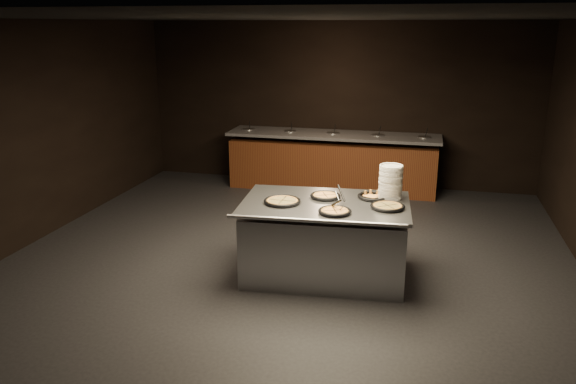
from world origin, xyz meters
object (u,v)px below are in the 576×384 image
pan_cheese_whole (325,196)px  pan_veggie_whole (282,201)px  serving_counter (325,241)px  plate_stack (391,182)px

pan_cheese_whole → pan_veggie_whole: bearing=-143.8°
pan_veggie_whole → serving_counter: bearing=16.4°
serving_counter → pan_cheese_whole: 0.52m
plate_stack → pan_cheese_whole: 0.76m
pan_veggie_whole → pan_cheese_whole: (0.44, 0.32, -0.00)m
serving_counter → pan_veggie_whole: pan_veggie_whole is taller
plate_stack → pan_cheese_whole: (-0.73, -0.13, -0.18)m
serving_counter → pan_veggie_whole: bearing=-168.0°
serving_counter → pan_cheese_whole: pan_cheese_whole is taller
plate_stack → serving_counter: bearing=-155.9°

